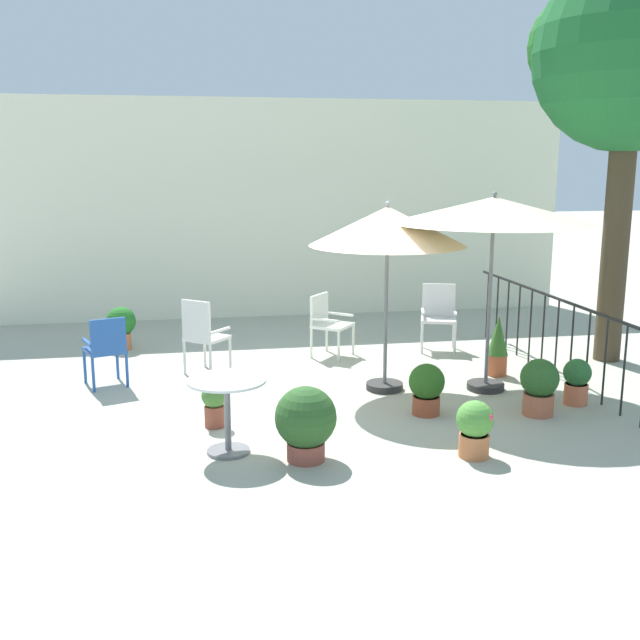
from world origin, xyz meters
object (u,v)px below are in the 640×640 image
potted_plant_2 (475,426)px  potted_plant_6 (539,385)px  patio_umbrella_0 (388,228)px  patio_chair_3 (202,332)px  patio_chair_0 (327,320)px  patio_chair_2 (106,347)px  shade_tree (633,55)px  cafe_table_0 (227,402)px  potted_plant_1 (427,387)px  potted_plant_7 (577,380)px  potted_plant_0 (121,325)px  patio_umbrella_1 (494,212)px  patio_chair_1 (439,312)px  potted_plant_4 (306,421)px  potted_plant_5 (498,345)px  potted_plant_3 (214,403)px

potted_plant_2 → potted_plant_6: size_ratio=0.87×
patio_umbrella_0 → patio_chair_3: patio_umbrella_0 is taller
patio_chair_0 → patio_chair_2: bearing=-160.8°
potted_plant_2 → patio_chair_2: bearing=141.2°
patio_umbrella_0 → patio_chair_0: size_ratio=2.58×
shade_tree → potted_plant_6: (-2.02, -2.01, -3.65)m
patio_umbrella_0 → cafe_table_0: 2.94m
potted_plant_1 → potted_plant_7: potted_plant_1 is taller
potted_plant_0 → potted_plant_7: bearing=-33.6°
shade_tree → potted_plant_1: shade_tree is taller
patio_umbrella_1 → patio_chair_1: patio_umbrella_1 is taller
patio_chair_3 → potted_plant_2: (2.38, -3.19, -0.26)m
patio_umbrella_0 → potted_plant_1: (0.21, -0.95, -1.62)m
potted_plant_0 → potted_plant_4: 4.94m
potted_plant_0 → potted_plant_2: bearing=-53.3°
patio_umbrella_1 → shade_tree: bearing=25.4°
patio_umbrella_1 → potted_plant_2: 2.81m
shade_tree → potted_plant_5: bearing=-165.0°
patio_chair_0 → patio_chair_1: size_ratio=0.91×
potted_plant_2 → potted_plant_3: 2.62m
potted_plant_0 → potted_plant_1: 4.91m
potted_plant_4 → potted_plant_5: size_ratio=0.90×
patio_umbrella_1 → patio_chair_1: size_ratio=2.47×
patio_chair_2 → patio_chair_3: bearing=16.5°
patio_umbrella_1 → potted_plant_0: size_ratio=3.74×
patio_umbrella_0 → shade_tree: bearing=13.8°
potted_plant_5 → shade_tree: bearing=15.0°
patio_chair_1 → potted_plant_0: bearing=169.9°
patio_chair_1 → potted_plant_2: bearing=-104.1°
patio_umbrella_0 → potted_plant_2: (0.27, -2.16, -1.63)m
cafe_table_0 → potted_plant_1: (2.16, 0.72, -0.20)m
patio_chair_2 → potted_plant_2: (3.53, -2.84, -0.21)m
patio_chair_0 → potted_plant_4: 3.77m
potted_plant_6 → potted_plant_4: bearing=-163.1°
potted_plant_2 → potted_plant_4: bearing=173.1°
patio_umbrella_1 → potted_plant_1: size_ratio=4.19×
cafe_table_0 → potted_plant_2: cafe_table_0 is taller
cafe_table_0 → potted_plant_4: size_ratio=1.06×
patio_umbrella_0 → potted_plant_3: (-2.05, -0.95, -1.67)m
patio_chair_3 → potted_plant_3: patio_chair_3 is taller
potted_plant_7 → potted_plant_5: bearing=107.9°
potted_plant_3 → potted_plant_6: (3.43, -0.23, 0.08)m
patio_chair_1 → patio_chair_0: bearing=-177.6°
patio_chair_2 → potted_plant_7: size_ratio=1.66×
patio_chair_0 → potted_plant_5: size_ratio=1.12×
patio_chair_2 → potted_plant_7: bearing=-16.9°
patio_umbrella_0 → patio_chair_0: 2.23m
potted_plant_4 → patio_umbrella_1: bearing=35.7°
patio_umbrella_1 → patio_chair_3: 3.85m
potted_plant_1 → potted_plant_5: potted_plant_5 is taller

